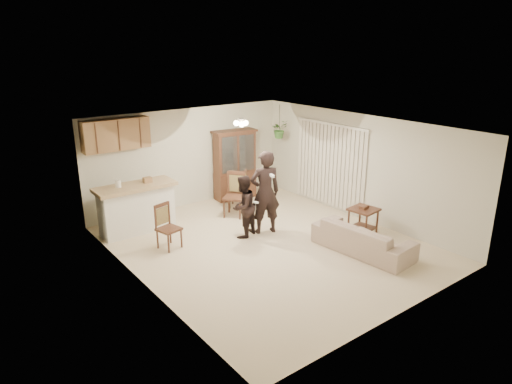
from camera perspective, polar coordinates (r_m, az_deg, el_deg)
floor at (r=9.65m, az=1.48°, el=-6.62°), size 6.50×6.50×0.00m
ceiling at (r=8.90m, az=1.61°, el=8.16°), size 5.50×6.50×0.02m
wall_back at (r=11.81m, az=-8.41°, el=4.28°), size 5.50×0.02×2.50m
wall_front at (r=7.13m, az=18.22°, el=-5.88°), size 5.50×0.02×2.50m
wall_left at (r=7.86m, az=-14.31°, el=-3.24°), size 0.02×6.50×2.50m
wall_right at (r=11.06m, az=12.73°, el=3.08°), size 0.02×6.50×2.50m
breakfast_bar at (r=10.48m, az=-14.65°, el=-2.21°), size 1.60×0.55×1.00m
bar_top at (r=10.31m, az=-14.89°, el=0.65°), size 1.75×0.70×0.08m
upper_cabinets at (r=10.70m, az=-17.11°, el=6.89°), size 1.50×0.34×0.70m
vertical_blinds at (r=11.65m, az=9.19°, el=3.28°), size 0.06×2.30×2.10m
ceiling_fixture at (r=9.97m, az=-1.87°, el=8.66°), size 0.36×0.36×0.20m
hanging_plant at (r=12.27m, az=2.93°, el=7.84°), size 0.43×0.37×0.48m
plant_cord at (r=12.22m, az=2.96°, el=9.34°), size 0.01×0.01×0.65m
sofa at (r=9.45m, az=13.23°, el=-5.25°), size 0.89×1.93×0.73m
adult at (r=9.97m, az=1.13°, el=-0.23°), size 0.76×0.62×1.80m
child at (r=9.82m, az=-1.64°, el=-1.91°), size 0.80×0.72×1.35m
china_hutch at (r=12.24m, az=-2.68°, el=3.37°), size 1.23×0.57×1.87m
side_table at (r=10.29m, az=13.21°, el=-3.57°), size 0.62×0.62×0.68m
chair_bar at (r=9.58m, az=-10.79°, el=-5.42°), size 0.50×0.50×0.94m
chair_hutch_left at (r=11.12m, az=-2.74°, el=-1.52°), size 0.67×0.67×1.08m
chair_hutch_right at (r=11.76m, az=-2.28°, el=-0.56°), size 0.61×0.61×0.97m
controller_adult at (r=9.42m, az=2.02°, el=2.05°), size 0.10×0.17×0.05m
controller_child at (r=9.60m, az=-0.03°, el=-1.30°), size 0.08×0.12×0.04m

